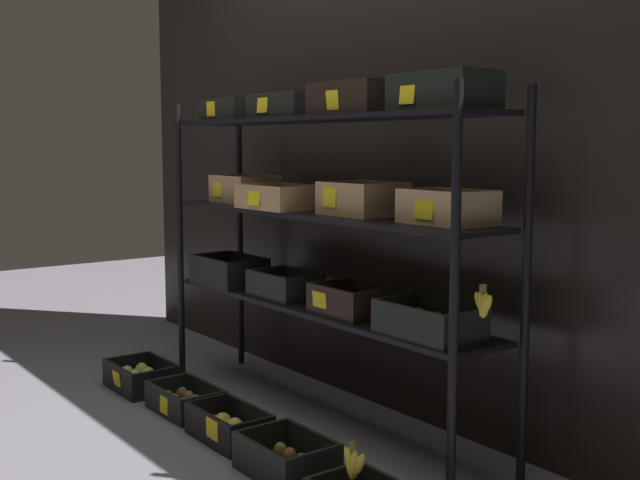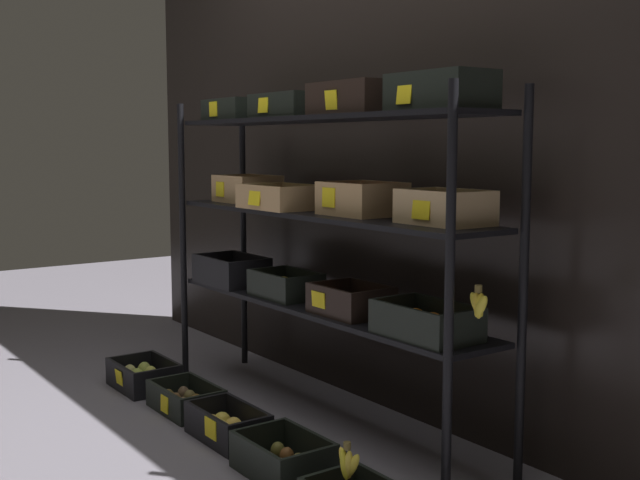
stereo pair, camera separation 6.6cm
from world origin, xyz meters
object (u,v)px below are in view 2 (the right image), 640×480
at_px(crate_ground_pear, 144,377).
at_px(banana_bunch_loose, 348,464).
at_px(display_rack, 323,210).
at_px(crate_ground_apple_gold, 228,427).
at_px(crate_ground_right_kiwi, 283,460).
at_px(crate_ground_kiwi, 186,401).

distance_m(crate_ground_pear, banana_bunch_loose, 1.63).
relative_size(display_rack, crate_ground_apple_gold, 5.42).
bearing_deg(crate_ground_pear, crate_ground_right_kiwi, -0.39).
height_order(crate_ground_apple_gold, crate_ground_right_kiwi, crate_ground_right_kiwi).
bearing_deg(crate_ground_right_kiwi, crate_ground_apple_gold, 179.33).
relative_size(crate_ground_apple_gold, banana_bunch_loose, 2.89).
xyz_separation_m(crate_ground_apple_gold, banana_bunch_loose, (0.79, -0.00, 0.11)).
xyz_separation_m(display_rack, crate_ground_kiwi, (-0.43, -0.44, -0.86)).
height_order(crate_ground_pear, crate_ground_apple_gold, crate_ground_pear).
bearing_deg(display_rack, crate_ground_right_kiwi, -49.62).
height_order(crate_ground_pear, crate_ground_right_kiwi, crate_ground_right_kiwi).
bearing_deg(crate_ground_right_kiwi, crate_ground_pear, 179.61).
distance_m(crate_ground_pear, crate_ground_right_kiwi, 1.25).
bearing_deg(crate_ground_pear, banana_bunch_loose, -0.18).
xyz_separation_m(crate_ground_pear, crate_ground_kiwi, (0.43, 0.01, -0.01)).
height_order(crate_ground_pear, crate_ground_kiwi, crate_ground_pear).
height_order(crate_ground_apple_gold, banana_bunch_loose, banana_bunch_loose).
height_order(crate_ground_pear, banana_bunch_loose, banana_bunch_loose).
bearing_deg(crate_ground_right_kiwi, crate_ground_kiwi, 178.38).
bearing_deg(banana_bunch_loose, crate_ground_kiwi, 179.04).
bearing_deg(crate_ground_apple_gold, crate_ground_right_kiwi, -0.67).
bearing_deg(banana_bunch_loose, crate_ground_apple_gold, 179.88).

